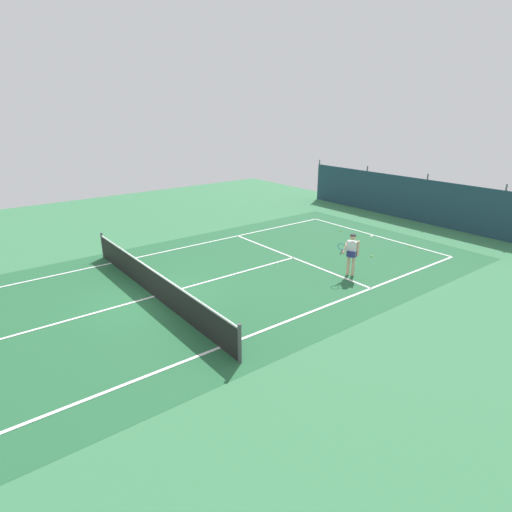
% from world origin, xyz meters
% --- Properties ---
extents(ground_plane, '(36.00, 36.00, 0.00)m').
position_xyz_m(ground_plane, '(0.00, 0.00, 0.00)').
color(ground_plane, '#387A4C').
extents(court_surface, '(11.02, 26.60, 0.01)m').
position_xyz_m(court_surface, '(0.00, 0.00, 0.00)').
color(court_surface, '#236038').
rests_on(court_surface, ground).
extents(tennis_net, '(10.12, 0.10, 1.10)m').
position_xyz_m(tennis_net, '(0.00, 0.00, 0.51)').
color(tennis_net, black).
rests_on(tennis_net, ground).
extents(back_fence, '(16.30, 0.98, 2.70)m').
position_xyz_m(back_fence, '(-0.00, 16.58, 0.67)').
color(back_fence, '#1E3D4C').
rests_on(back_fence, ground).
extents(tennis_player, '(0.57, 0.83, 1.64)m').
position_xyz_m(tennis_player, '(2.80, 6.78, 0.96)').
color(tennis_player, '#D8AD8C').
rests_on(tennis_player, ground).
extents(tennis_ball_near_player, '(0.07, 0.07, 0.07)m').
position_xyz_m(tennis_ball_near_player, '(-1.52, 11.12, 0.03)').
color(tennis_ball_near_player, '#CCDB33').
rests_on(tennis_ball_near_player, ground).
extents(tennis_ball_midcourt, '(0.07, 0.07, 0.07)m').
position_xyz_m(tennis_ball_midcourt, '(2.18, 11.72, 0.03)').
color(tennis_ball_midcourt, '#CCDB33').
rests_on(tennis_ball_midcourt, ground).
extents(tennis_ball_by_sideline, '(0.07, 0.07, 0.07)m').
position_xyz_m(tennis_ball_by_sideline, '(1.97, 9.16, 0.03)').
color(tennis_ball_by_sideline, '#CCDB33').
rests_on(tennis_ball_by_sideline, ground).
extents(parked_car, '(2.34, 4.36, 1.68)m').
position_xyz_m(parked_car, '(2.52, 18.40, 0.84)').
color(parked_car, maroon).
rests_on(parked_car, ground).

